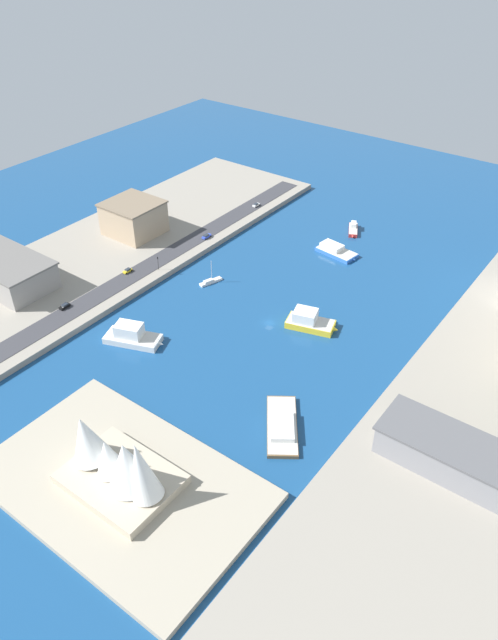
{
  "coord_description": "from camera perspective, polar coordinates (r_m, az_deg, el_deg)",
  "views": [
    {
      "loc": [
        -107.01,
        157.4,
        139.09
      ],
      "look_at": [
        5.6,
        5.7,
        2.22
      ],
      "focal_mm": 33.66,
      "sensor_mm": 36.0,
      "label": 1
    }
  ],
  "objects": [
    {
      "name": "catamaran_blue",
      "position": [
        284.09,
        8.2,
        6.57
      ],
      "size": [
        20.56,
        11.65,
        4.08
      ],
      "color": "blue",
      "rests_on": "ground_plane"
    },
    {
      "name": "warehouse_low_gray",
      "position": [
        185.14,
        18.45,
        -11.84
      ],
      "size": [
        40.86,
        17.61,
        9.94
      ],
      "color": "gray",
      "rests_on": "quay_west"
    },
    {
      "name": "van_white",
      "position": [
        320.7,
        0.68,
        10.89
      ],
      "size": [
        1.92,
        4.32,
        1.56
      ],
      "color": "black",
      "rests_on": "road_strip"
    },
    {
      "name": "ferry_yellow_fast",
      "position": [
        233.1,
        5.71,
        -0.09
      ],
      "size": [
        21.02,
        13.49,
        7.07
      ],
      "color": "yellow",
      "rests_on": "ground_plane"
    },
    {
      "name": "opera_landmark",
      "position": [
        173.87,
        -12.39,
        -13.14
      ],
      "size": [
        35.25,
        23.61,
        21.54
      ],
      "color": "#BCAD93",
      "rests_on": "peninsula_point"
    },
    {
      "name": "ground_plane",
      "position": [
        235.73,
        1.92,
        -0.26
      ],
      "size": [
        440.0,
        440.0,
        0.0
      ],
      "primitive_type": "plane",
      "color": "navy"
    },
    {
      "name": "peninsula_point",
      "position": [
        180.59,
        -11.97,
        -15.06
      ],
      "size": [
        80.28,
        50.31,
        2.0
      ],
      "primitive_type": "cube",
      "color": "#A89E89",
      "rests_on": "ground_plane"
    },
    {
      "name": "apartment_midrise_tan",
      "position": [
        296.62,
        -10.91,
        9.53
      ],
      "size": [
        24.88,
        23.87,
        15.66
      ],
      "color": "tan",
      "rests_on": "quay_east"
    },
    {
      "name": "hatchback_blue",
      "position": [
        290.14,
        -4.07,
        7.96
      ],
      "size": [
        1.94,
        5.1,
        1.69
      ],
      "color": "black",
      "rests_on": "road_strip"
    },
    {
      "name": "barge_flat_brown",
      "position": [
        192.19,
        3.16,
        -10.0
      ],
      "size": [
        22.83,
        26.8,
        3.13
      ],
      "color": "brown",
      "rests_on": "ground_plane"
    },
    {
      "name": "traffic_light_waterfront",
      "position": [
        265.0,
        -8.65,
        5.54
      ],
      "size": [
        0.36,
        0.36,
        6.5
      ],
      "color": "black",
      "rests_on": "quay_east"
    },
    {
      "name": "quay_east",
      "position": [
        287.44,
        -13.04,
        6.28
      ],
      "size": [
        70.0,
        240.0,
        2.49
      ],
      "primitive_type": "cube",
      "color": "gray",
      "rests_on": "ground_plane"
    },
    {
      "name": "sailboat_small_white",
      "position": [
        259.96,
        -3.68,
        3.69
      ],
      "size": [
        5.39,
        11.19,
        10.71
      ],
      "color": "white",
      "rests_on": "ground_plane"
    },
    {
      "name": "suv_black",
      "position": [
        250.07,
        -17.12,
        1.28
      ],
      "size": [
        2.04,
        4.74,
        1.63
      ],
      "color": "black",
      "rests_on": "road_strip"
    },
    {
      "name": "road_strip",
      "position": [
        270.55,
        -9.56,
        5.07
      ],
      "size": [
        10.04,
        228.0,
        0.15
      ],
      "primitive_type": "cube",
      "color": "#38383D",
      "rests_on": "quay_east"
    },
    {
      "name": "tugboat_red",
      "position": [
        304.99,
        9.88,
        8.51
      ],
      "size": [
        9.72,
        14.12,
        3.9
      ],
      "color": "red",
      "rests_on": "ground_plane"
    },
    {
      "name": "carpark_squat_concrete",
      "position": [
        272.86,
        -22.3,
        4.45
      ],
      "size": [
        45.85,
        24.01,
        12.1
      ],
      "color": "gray",
      "rests_on": "quay_east"
    },
    {
      "name": "ferry_white_commuter",
      "position": [
        228.57,
        -11.08,
        -1.46
      ],
      "size": [
        23.3,
        15.85,
        7.64
      ],
      "color": "silver",
      "rests_on": "ground_plane"
    },
    {
      "name": "taxi_yellow_cab",
      "position": [
        267.22,
        -11.46,
        4.63
      ],
      "size": [
        1.85,
        4.32,
        1.59
      ],
      "color": "black",
      "rests_on": "road_strip"
    }
  ]
}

